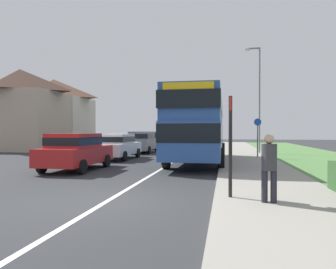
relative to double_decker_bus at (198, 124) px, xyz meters
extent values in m
plane|color=#2D3033|center=(-1.45, -9.65, -2.14)|extent=(120.00, 120.00, 0.00)
cube|color=silver|center=(-1.45, -1.65, -2.14)|extent=(0.14, 60.00, 0.01)
cube|color=gray|center=(2.75, -3.65, -2.08)|extent=(3.20, 68.00, 0.12)
cube|color=#284C93|center=(0.00, 0.00, -0.82)|extent=(2.50, 9.67, 1.65)
cube|color=#284C93|center=(0.00, 0.00, 0.78)|extent=(2.45, 9.47, 1.55)
cube|color=black|center=(0.00, 0.00, -0.49)|extent=(2.53, 9.71, 0.76)
cube|color=black|center=(0.00, 0.00, 0.86)|extent=(2.53, 9.71, 0.72)
cube|color=gold|center=(0.00, -4.78, 1.28)|extent=(2.00, 0.08, 0.44)
cylinder|color=black|center=(-1.25, 3.00, -1.64)|extent=(0.30, 1.00, 1.00)
cylinder|color=black|center=(1.25, 3.00, -1.64)|extent=(0.30, 1.00, 1.00)
cylinder|color=black|center=(-1.25, -2.66, -1.64)|extent=(0.30, 1.00, 1.00)
cylinder|color=black|center=(1.25, -2.66, -1.64)|extent=(0.30, 1.00, 1.00)
cube|color=#B21E1E|center=(-5.11, -3.86, -1.47)|extent=(1.81, 4.26, 0.73)
cube|color=#B21E1E|center=(-5.11, -4.07, -0.81)|extent=(1.60, 2.35, 0.60)
cube|color=black|center=(-5.11, -4.07, -0.84)|extent=(1.63, 2.37, 0.34)
cylinder|color=black|center=(-6.00, -2.54, -1.84)|extent=(0.20, 0.60, 0.60)
cylinder|color=black|center=(-4.22, -2.54, -1.84)|extent=(0.20, 0.60, 0.60)
cylinder|color=black|center=(-6.00, -5.18, -1.84)|extent=(0.20, 0.60, 0.60)
cylinder|color=black|center=(-4.22, -5.18, -1.84)|extent=(0.20, 0.60, 0.60)
cube|color=silver|center=(-5.09, 1.68, -1.50)|extent=(1.73, 4.55, 0.69)
cube|color=silver|center=(-5.09, 1.45, -0.87)|extent=(1.52, 2.50, 0.57)
cube|color=black|center=(-5.09, 1.45, -0.90)|extent=(1.55, 2.53, 0.32)
cylinder|color=black|center=(-5.94, 3.09, -1.84)|extent=(0.20, 0.60, 0.60)
cylinder|color=black|center=(-4.25, 3.09, -1.84)|extent=(0.20, 0.60, 0.60)
cylinder|color=black|center=(-5.94, 0.27, -1.84)|extent=(0.20, 0.60, 0.60)
cylinder|color=black|center=(-4.25, 0.27, -1.84)|extent=(0.20, 0.60, 0.60)
cube|color=slate|center=(-5.07, 7.42, -1.45)|extent=(1.75, 4.51, 0.77)
cube|color=slate|center=(-5.07, 7.20, -0.75)|extent=(1.54, 2.48, 0.63)
cube|color=black|center=(-5.07, 7.20, -0.78)|extent=(1.57, 2.50, 0.35)
cylinder|color=black|center=(-5.93, 8.82, -1.84)|extent=(0.20, 0.60, 0.60)
cylinder|color=black|center=(-4.22, 8.82, -1.84)|extent=(0.20, 0.60, 0.60)
cylinder|color=black|center=(-5.93, 6.02, -1.84)|extent=(0.20, 0.60, 0.60)
cylinder|color=black|center=(-4.22, 6.02, -1.84)|extent=(0.20, 0.60, 0.60)
cube|color=#19472D|center=(-4.90, 12.73, -1.47)|extent=(1.76, 4.07, 0.75)
cube|color=#19472D|center=(-4.90, 12.52, -0.79)|extent=(1.55, 2.24, 0.61)
cube|color=black|center=(-4.90, 12.52, -0.82)|extent=(1.58, 2.26, 0.34)
cylinder|color=black|center=(-5.77, 13.99, -1.84)|extent=(0.20, 0.60, 0.60)
cylinder|color=black|center=(-4.04, 13.99, -1.84)|extent=(0.20, 0.60, 0.60)
cylinder|color=black|center=(-5.77, 11.47, -1.84)|extent=(0.20, 0.60, 0.60)
cylinder|color=black|center=(-4.04, 11.47, -1.84)|extent=(0.20, 0.60, 0.60)
cylinder|color=#23232D|center=(2.31, -9.54, -1.72)|extent=(0.14, 0.14, 0.85)
cylinder|color=#23232D|center=(2.51, -9.54, -1.72)|extent=(0.14, 0.14, 0.85)
cylinder|color=#333338|center=(2.41, -9.54, -0.99)|extent=(0.34, 0.34, 0.60)
sphere|color=tan|center=(2.41, -9.54, -0.58)|extent=(0.22, 0.22, 0.22)
cylinder|color=black|center=(1.55, -9.10, -0.84)|extent=(0.09, 0.09, 2.60)
cube|color=red|center=(1.55, -9.10, 0.26)|extent=(0.04, 0.44, 0.32)
cube|color=black|center=(1.55, -9.08, -0.59)|extent=(0.06, 0.52, 0.68)
cylinder|color=slate|center=(3.40, 3.15, -1.09)|extent=(0.08, 0.08, 2.10)
cylinder|color=blue|center=(3.40, 3.15, 0.16)|extent=(0.44, 0.03, 0.44)
cylinder|color=slate|center=(3.94, 7.38, 1.84)|extent=(0.12, 0.12, 7.97)
cube|color=slate|center=(3.49, 7.38, 5.78)|extent=(0.90, 0.10, 0.10)
cube|color=silver|center=(3.04, 7.38, 5.71)|extent=(0.36, 0.20, 0.14)
cube|color=tan|center=(-16.85, 8.63, 0.48)|extent=(7.26, 5.55, 5.25)
pyramid|color=#4C3328|center=(-16.85, 8.63, 4.15)|extent=(7.26, 5.55, 2.09)
cube|color=beige|center=(-16.85, 14.29, 0.48)|extent=(7.26, 5.55, 5.25)
pyramid|color=brown|center=(-16.85, 14.29, 4.15)|extent=(7.26, 5.55, 2.09)
camera|label=1|loc=(1.43, -16.95, -0.40)|focal=33.67mm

